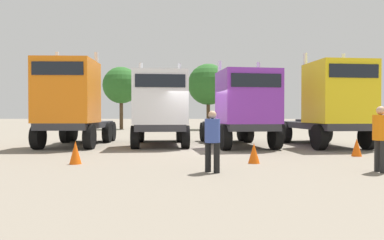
% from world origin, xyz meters
% --- Properties ---
extents(ground, '(200.00, 200.00, 0.00)m').
position_xyz_m(ground, '(0.00, 0.00, 0.00)').
color(ground, gray).
extents(semi_truck_orange, '(2.85, 6.05, 4.52)m').
position_xyz_m(semi_truck_orange, '(-5.84, 1.11, 2.05)').
color(semi_truck_orange, '#333338').
rests_on(semi_truck_orange, ground).
extents(semi_truck_white, '(3.17, 6.08, 4.04)m').
position_xyz_m(semi_truck_white, '(-1.78, 1.55, 1.82)').
color(semi_truck_white, '#333338').
rests_on(semi_truck_white, ground).
extents(semi_truck_purple, '(3.53, 6.48, 4.01)m').
position_xyz_m(semi_truck_purple, '(2.04, 1.16, 1.78)').
color(semi_truck_purple, '#333338').
rests_on(semi_truck_purple, ground).
extents(semi_truck_yellow, '(3.30, 6.43, 4.39)m').
position_xyz_m(semi_truck_yellow, '(6.06, 1.19, 1.96)').
color(semi_truck_yellow, '#333338').
rests_on(semi_truck_yellow, ground).
extents(visitor_in_hivis, '(0.41, 0.45, 1.72)m').
position_xyz_m(visitor_in_hivis, '(4.79, -5.65, 1.00)').
color(visitor_in_hivis, '#242424').
rests_on(visitor_in_hivis, ground).
extents(visitor_with_camera, '(0.56, 0.56, 1.61)m').
position_xyz_m(visitor_with_camera, '(0.40, -5.78, 0.93)').
color(visitor_with_camera, black).
rests_on(visitor_with_camera, ground).
extents(traffic_cone_near, '(0.36, 0.36, 0.63)m').
position_xyz_m(traffic_cone_near, '(1.75, -4.06, 0.31)').
color(traffic_cone_near, '#F2590C').
rests_on(traffic_cone_near, ground).
extents(traffic_cone_mid, '(0.36, 0.36, 0.64)m').
position_xyz_m(traffic_cone_mid, '(5.73, -2.17, 0.32)').
color(traffic_cone_mid, '#F2590C').
rests_on(traffic_cone_mid, ground).
extents(traffic_cone_far, '(0.36, 0.36, 0.70)m').
position_xyz_m(traffic_cone_far, '(-3.70, -4.35, 0.35)').
color(traffic_cone_far, '#F2590C').
rests_on(traffic_cone_far, ground).
extents(oak_far_left, '(3.72, 3.72, 6.34)m').
position_xyz_m(oak_far_left, '(-7.92, 20.42, 4.45)').
color(oak_far_left, '#4C3823').
rests_on(oak_far_left, ground).
extents(oak_far_centre, '(4.08, 4.08, 6.52)m').
position_xyz_m(oak_far_centre, '(0.92, 19.77, 4.47)').
color(oak_far_centre, '#4C3823').
rests_on(oak_far_centre, ground).
extents(oak_far_right, '(3.29, 3.29, 5.71)m').
position_xyz_m(oak_far_right, '(4.51, 20.38, 4.04)').
color(oak_far_right, '#4C3823').
rests_on(oak_far_right, ground).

